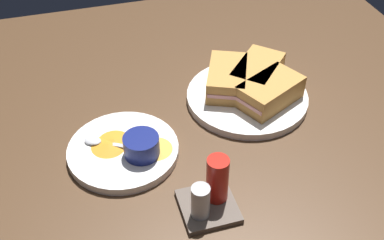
{
  "coord_description": "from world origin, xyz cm",
  "views": [
    {
      "loc": [
        26.22,
        66.47,
        61.57
      ],
      "look_at": [
        7.16,
        1.43,
        3.0
      ],
      "focal_mm": 44.39,
      "sensor_mm": 36.0,
      "label": 1
    }
  ],
  "objects_px": {
    "sandwich_half_far": "(257,73)",
    "ramekin_light_gravy": "(141,145)",
    "plate_sandwich_main": "(247,97)",
    "plate_chips_companion": "(123,151)",
    "condiment_caddy": "(211,193)",
    "spoon_by_gravy_ramekin": "(99,142)",
    "spoon_by_dark_ramekin": "(241,95)",
    "sandwich_half_near": "(270,92)",
    "ramekin_dark_sauce": "(225,77)",
    "sandwich_half_extra": "(227,78)"
  },
  "relations": [
    {
      "from": "sandwich_half_far",
      "to": "ramekin_light_gravy",
      "type": "height_order",
      "value": "sandwich_half_far"
    },
    {
      "from": "plate_sandwich_main",
      "to": "plate_chips_companion",
      "type": "xyz_separation_m",
      "value": [
        0.27,
        0.08,
        0.0
      ]
    },
    {
      "from": "condiment_caddy",
      "to": "spoon_by_gravy_ramekin",
      "type": "bearing_deg",
      "value": -50.19
    },
    {
      "from": "plate_sandwich_main",
      "to": "spoon_by_gravy_ramekin",
      "type": "xyz_separation_m",
      "value": [
        0.31,
        0.06,
        0.01
      ]
    },
    {
      "from": "spoon_by_dark_ramekin",
      "to": "condiment_caddy",
      "type": "relative_size",
      "value": 1.03
    },
    {
      "from": "sandwich_half_far",
      "to": "plate_chips_companion",
      "type": "bearing_deg",
      "value": 20.84
    },
    {
      "from": "sandwich_half_far",
      "to": "ramekin_light_gravy",
      "type": "bearing_deg",
      "value": 27.18
    },
    {
      "from": "sandwich_half_far",
      "to": "condiment_caddy",
      "type": "distance_m",
      "value": 0.34
    },
    {
      "from": "ramekin_light_gravy",
      "to": "spoon_by_gravy_ramekin",
      "type": "height_order",
      "value": "ramekin_light_gravy"
    },
    {
      "from": "sandwich_half_far",
      "to": "condiment_caddy",
      "type": "bearing_deg",
      "value": 55.2
    },
    {
      "from": "sandwich_half_near",
      "to": "ramekin_dark_sauce",
      "type": "relative_size",
      "value": 2.37
    },
    {
      "from": "condiment_caddy",
      "to": "plate_chips_companion",
      "type": "bearing_deg",
      "value": -54.72
    },
    {
      "from": "ramekin_dark_sauce",
      "to": "sandwich_half_extra",
      "type": "bearing_deg",
      "value": 86.93
    },
    {
      "from": "sandwich_half_near",
      "to": "plate_chips_companion",
      "type": "xyz_separation_m",
      "value": [
        0.31,
        0.05,
        -0.03
      ]
    },
    {
      "from": "sandwich_half_far",
      "to": "sandwich_half_extra",
      "type": "xyz_separation_m",
      "value": [
        0.07,
        -0.0,
        0.0
      ]
    },
    {
      "from": "sandwich_half_near",
      "to": "spoon_by_dark_ramekin",
      "type": "bearing_deg",
      "value": -31.63
    },
    {
      "from": "spoon_by_dark_ramekin",
      "to": "spoon_by_gravy_ramekin",
      "type": "xyz_separation_m",
      "value": [
        0.3,
        0.06,
        0.0
      ]
    },
    {
      "from": "plate_chips_companion",
      "to": "sandwich_half_near",
      "type": "bearing_deg",
      "value": -170.73
    },
    {
      "from": "spoon_by_dark_ramekin",
      "to": "plate_chips_companion",
      "type": "relative_size",
      "value": 0.48
    },
    {
      "from": "spoon_by_gravy_ramekin",
      "to": "plate_sandwich_main",
      "type": "bearing_deg",
      "value": -168.82
    },
    {
      "from": "condiment_caddy",
      "to": "sandwich_half_far",
      "type": "bearing_deg",
      "value": -124.8
    },
    {
      "from": "sandwich_half_near",
      "to": "ramekin_light_gravy",
      "type": "bearing_deg",
      "value": 15.23
    },
    {
      "from": "ramekin_dark_sauce",
      "to": "ramekin_light_gravy",
      "type": "distance_m",
      "value": 0.26
    },
    {
      "from": "sandwich_half_extra",
      "to": "spoon_by_gravy_ramekin",
      "type": "distance_m",
      "value": 0.3
    },
    {
      "from": "sandwich_half_extra",
      "to": "condiment_caddy",
      "type": "bearing_deg",
      "value": 65.62
    },
    {
      "from": "plate_sandwich_main",
      "to": "sandwich_half_far",
      "type": "relative_size",
      "value": 1.71
    },
    {
      "from": "sandwich_half_near",
      "to": "plate_chips_companion",
      "type": "bearing_deg",
      "value": 9.27
    },
    {
      "from": "sandwich_half_far",
      "to": "spoon_by_gravy_ramekin",
      "type": "relative_size",
      "value": 1.58
    },
    {
      "from": "ramekin_light_gravy",
      "to": "spoon_by_gravy_ramekin",
      "type": "distance_m",
      "value": 0.09
    },
    {
      "from": "sandwich_half_near",
      "to": "spoon_by_dark_ramekin",
      "type": "height_order",
      "value": "sandwich_half_near"
    },
    {
      "from": "ramekin_light_gravy",
      "to": "sandwich_half_extra",
      "type": "bearing_deg",
      "value": -145.78
    },
    {
      "from": "sandwich_half_extra",
      "to": "ramekin_dark_sauce",
      "type": "height_order",
      "value": "sandwich_half_extra"
    },
    {
      "from": "condiment_caddy",
      "to": "ramekin_light_gravy",
      "type": "bearing_deg",
      "value": -58.37
    },
    {
      "from": "sandwich_half_far",
      "to": "ramekin_dark_sauce",
      "type": "xyz_separation_m",
      "value": [
        0.07,
        -0.01,
        -0.01
      ]
    },
    {
      "from": "sandwich_half_extra",
      "to": "spoon_by_gravy_ramekin",
      "type": "bearing_deg",
      "value": 18.89
    },
    {
      "from": "sandwich_half_near",
      "to": "sandwich_half_far",
      "type": "bearing_deg",
      "value": -90.55
    },
    {
      "from": "sandwich_half_far",
      "to": "ramekin_light_gravy",
      "type": "relative_size",
      "value": 2.29
    },
    {
      "from": "ramekin_light_gravy",
      "to": "ramekin_dark_sauce",
      "type": "bearing_deg",
      "value": -143.7
    },
    {
      "from": "plate_sandwich_main",
      "to": "ramekin_dark_sauce",
      "type": "height_order",
      "value": "ramekin_dark_sauce"
    },
    {
      "from": "ramekin_dark_sauce",
      "to": "plate_chips_companion",
      "type": "bearing_deg",
      "value": 28.26
    },
    {
      "from": "plate_sandwich_main",
      "to": "sandwich_half_near",
      "type": "bearing_deg",
      "value": 134.45
    },
    {
      "from": "sandwich_half_far",
      "to": "spoon_by_dark_ramekin",
      "type": "distance_m",
      "value": 0.07
    },
    {
      "from": "plate_sandwich_main",
      "to": "ramekin_dark_sauce",
      "type": "xyz_separation_m",
      "value": [
        0.03,
        -0.05,
        0.03
      ]
    },
    {
      "from": "spoon_by_gravy_ramekin",
      "to": "ramekin_light_gravy",
      "type": "bearing_deg",
      "value": 145.53
    },
    {
      "from": "sandwich_half_near",
      "to": "spoon_by_gravy_ramekin",
      "type": "relative_size",
      "value": 1.62
    },
    {
      "from": "plate_sandwich_main",
      "to": "sandwich_half_extra",
      "type": "bearing_deg",
      "value": -45.55
    },
    {
      "from": "plate_sandwich_main",
      "to": "condiment_caddy",
      "type": "distance_m",
      "value": 0.29
    },
    {
      "from": "sandwich_half_far",
      "to": "plate_chips_companion",
      "type": "distance_m",
      "value": 0.33
    },
    {
      "from": "ramekin_dark_sauce",
      "to": "spoon_by_gravy_ramekin",
      "type": "bearing_deg",
      "value": 21.0
    },
    {
      "from": "ramekin_light_gravy",
      "to": "spoon_by_gravy_ramekin",
      "type": "xyz_separation_m",
      "value": [
        0.07,
        -0.05,
        -0.02
      ]
    }
  ]
}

